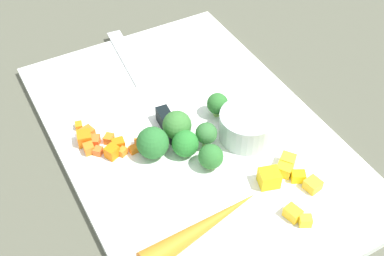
# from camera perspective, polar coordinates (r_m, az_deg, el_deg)

# --- Properties ---
(ground_plane) EXTENTS (4.00, 4.00, 0.00)m
(ground_plane) POSITION_cam_1_polar(r_m,az_deg,el_deg) (0.69, -0.00, -1.29)
(ground_plane) COLOR #515343
(cutting_board) EXTENTS (0.51, 0.34, 0.01)m
(cutting_board) POSITION_cam_1_polar(r_m,az_deg,el_deg) (0.69, -0.00, -0.94)
(cutting_board) COLOR white
(cutting_board) RESTS_ON ground_plane
(prep_bowl) EXTENTS (0.08, 0.08, 0.04)m
(prep_bowl) POSITION_cam_1_polar(r_m,az_deg,el_deg) (0.67, 6.28, 0.27)
(prep_bowl) COLOR #B0C0BC
(prep_bowl) RESTS_ON cutting_board
(chef_knife) EXTENTS (0.28, 0.04, 0.02)m
(chef_knife) POSITION_cam_1_polar(r_m,az_deg,el_deg) (0.72, -4.38, 3.20)
(chef_knife) COLOR silver
(chef_knife) RESTS_ON cutting_board
(whole_carrot) EXTENTS (0.05, 0.16, 0.03)m
(whole_carrot) POSITION_cam_1_polar(r_m,az_deg,el_deg) (0.57, 1.27, -11.11)
(whole_carrot) COLOR orange
(whole_carrot) RESTS_ON cutting_board
(carrot_dice_0) EXTENTS (0.02, 0.02, 0.01)m
(carrot_dice_0) POSITION_cam_1_polar(r_m,az_deg,el_deg) (0.68, -9.37, -1.23)
(carrot_dice_0) COLOR orange
(carrot_dice_0) RESTS_ON cutting_board
(carrot_dice_1) EXTENTS (0.01, 0.01, 0.01)m
(carrot_dice_1) POSITION_cam_1_polar(r_m,az_deg,el_deg) (0.66, -7.84, -2.67)
(carrot_dice_1) COLOR orange
(carrot_dice_1) RESTS_ON cutting_board
(carrot_dice_2) EXTENTS (0.01, 0.01, 0.01)m
(carrot_dice_2) POSITION_cam_1_polar(r_m,az_deg,el_deg) (0.67, -10.57, -2.59)
(carrot_dice_2) COLOR orange
(carrot_dice_2) RESTS_ON cutting_board
(carrot_dice_3) EXTENTS (0.02, 0.02, 0.02)m
(carrot_dice_3) POSITION_cam_1_polar(r_m,az_deg,el_deg) (0.68, -12.07, -1.15)
(carrot_dice_3) COLOR orange
(carrot_dice_3) RESTS_ON cutting_board
(carrot_dice_4) EXTENTS (0.01, 0.01, 0.01)m
(carrot_dice_4) POSITION_cam_1_polar(r_m,az_deg,el_deg) (0.67, -11.59, -2.30)
(carrot_dice_4) COLOR orange
(carrot_dice_4) RESTS_ON cutting_board
(carrot_dice_5) EXTENTS (0.02, 0.02, 0.01)m
(carrot_dice_5) POSITION_cam_1_polar(r_m,az_deg,el_deg) (0.68, -10.95, -1.43)
(carrot_dice_5) COLOR orange
(carrot_dice_5) RESTS_ON cutting_board
(carrot_dice_6) EXTENTS (0.01, 0.01, 0.01)m
(carrot_dice_6) POSITION_cam_1_polar(r_m,az_deg,el_deg) (0.71, -12.69, 0.26)
(carrot_dice_6) COLOR orange
(carrot_dice_6) RESTS_ON cutting_board
(carrot_dice_7) EXTENTS (0.01, 0.01, 0.01)m
(carrot_dice_7) POSITION_cam_1_polar(r_m,az_deg,el_deg) (0.66, -6.62, -2.42)
(carrot_dice_7) COLOR orange
(carrot_dice_7) RESTS_ON cutting_board
(carrot_dice_8) EXTENTS (0.02, 0.02, 0.01)m
(carrot_dice_8) POSITION_cam_1_polar(r_m,az_deg,el_deg) (0.67, -8.33, -1.81)
(carrot_dice_8) COLOR orange
(carrot_dice_8) RESTS_ON cutting_board
(carrot_dice_9) EXTENTS (0.02, 0.02, 0.02)m
(carrot_dice_9) POSITION_cam_1_polar(r_m,az_deg,el_deg) (0.66, -9.05, -2.70)
(carrot_dice_9) COLOR orange
(carrot_dice_9) RESTS_ON cutting_board
(carrot_dice_10) EXTENTS (0.02, 0.02, 0.01)m
(carrot_dice_10) POSITION_cam_1_polar(r_m,az_deg,el_deg) (0.69, -11.80, -0.54)
(carrot_dice_10) COLOR orange
(carrot_dice_10) RESTS_ON cutting_board
(carrot_dice_11) EXTENTS (0.01, 0.01, 0.01)m
(carrot_dice_11) POSITION_cam_1_polar(r_m,az_deg,el_deg) (0.67, -6.14, -1.73)
(carrot_dice_11) COLOR orange
(carrot_dice_11) RESTS_ON cutting_board
(pepper_dice_0) EXTENTS (0.02, 0.02, 0.01)m
(pepper_dice_0) POSITION_cam_1_polar(r_m,az_deg,el_deg) (0.60, 12.70, -10.20)
(pepper_dice_0) COLOR yellow
(pepper_dice_0) RESTS_ON cutting_board
(pepper_dice_1) EXTENTS (0.02, 0.02, 0.01)m
(pepper_dice_1) POSITION_cam_1_polar(r_m,az_deg,el_deg) (0.64, 10.41, -4.64)
(pepper_dice_1) COLOR yellow
(pepper_dice_1) RESTS_ON cutting_board
(pepper_dice_2) EXTENTS (0.02, 0.02, 0.01)m
(pepper_dice_2) POSITION_cam_1_polar(r_m,az_deg,el_deg) (0.64, 11.92, -5.39)
(pepper_dice_2) COLOR yellow
(pepper_dice_2) RESTS_ON cutting_board
(pepper_dice_3) EXTENTS (0.03, 0.03, 0.02)m
(pepper_dice_3) POSITION_cam_1_polar(r_m,az_deg,el_deg) (0.62, 8.72, -5.62)
(pepper_dice_3) COLOR yellow
(pepper_dice_3) RESTS_ON cutting_board
(pepper_dice_4) EXTENTS (0.02, 0.02, 0.02)m
(pepper_dice_4) POSITION_cam_1_polar(r_m,az_deg,el_deg) (0.65, 10.75, -3.67)
(pepper_dice_4) COLOR yellow
(pepper_dice_4) RESTS_ON cutting_board
(pepper_dice_5) EXTENTS (0.02, 0.02, 0.01)m
(pepper_dice_5) POSITION_cam_1_polar(r_m,az_deg,el_deg) (0.63, 13.50, -6.28)
(pepper_dice_5) COLOR yellow
(pepper_dice_5) RESTS_ON cutting_board
(pepper_dice_6) EXTENTS (0.02, 0.02, 0.01)m
(pepper_dice_6) POSITION_cam_1_polar(r_m,az_deg,el_deg) (0.60, 11.33, -9.43)
(pepper_dice_6) COLOR yellow
(pepper_dice_6) RESTS_ON cutting_board
(broccoli_floret_0) EXTENTS (0.03, 0.03, 0.04)m
(broccoli_floret_0) POSITION_cam_1_polar(r_m,az_deg,el_deg) (0.70, 2.90, 2.74)
(broccoli_floret_0) COLOR #8ABD55
(broccoli_floret_0) RESTS_ON cutting_board
(broccoli_floret_1) EXTENTS (0.04, 0.04, 0.04)m
(broccoli_floret_1) POSITION_cam_1_polar(r_m,az_deg,el_deg) (0.64, -4.47, -1.72)
(broccoli_floret_1) COLOR #87AC55
(broccoli_floret_1) RESTS_ON cutting_board
(broccoli_floret_2) EXTENTS (0.03, 0.03, 0.04)m
(broccoli_floret_2) POSITION_cam_1_polar(r_m,az_deg,el_deg) (0.65, 1.63, -0.67)
(broccoli_floret_2) COLOR #89BA5C
(broccoli_floret_2) RESTS_ON cutting_board
(broccoli_floret_3) EXTENTS (0.04, 0.04, 0.04)m
(broccoli_floret_3) POSITION_cam_1_polar(r_m,az_deg,el_deg) (0.65, -0.77, -1.80)
(broccoli_floret_3) COLOR #96BE5E
(broccoli_floret_3) RESTS_ON cutting_board
(broccoli_floret_4) EXTENTS (0.03, 0.03, 0.03)m
(broccoli_floret_4) POSITION_cam_1_polar(r_m,az_deg,el_deg) (0.63, 2.14, -3.28)
(broccoli_floret_4) COLOR #86BF55
(broccoli_floret_4) RESTS_ON cutting_board
(broccoli_floret_5) EXTENTS (0.04, 0.04, 0.05)m
(broccoli_floret_5) POSITION_cam_1_polar(r_m,az_deg,el_deg) (0.66, -1.79, 0.40)
(broccoli_floret_5) COLOR #91B564
(broccoli_floret_5) RESTS_ON cutting_board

